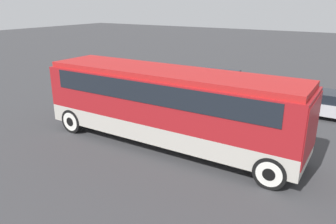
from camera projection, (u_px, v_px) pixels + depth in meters
The scene contains 3 objects.
ground_plane at pixel (168, 144), 13.60m from camera, with size 120.00×120.00×0.00m, color #38383A.
tour_bus at pixel (170, 101), 12.95m from camera, with size 10.75×2.65×3.12m.
parked_car_mid at pixel (220, 81), 21.43m from camera, with size 4.67×1.91×1.38m.
Camera 1 is at (6.62, -10.56, 5.61)m, focal length 35.00 mm.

